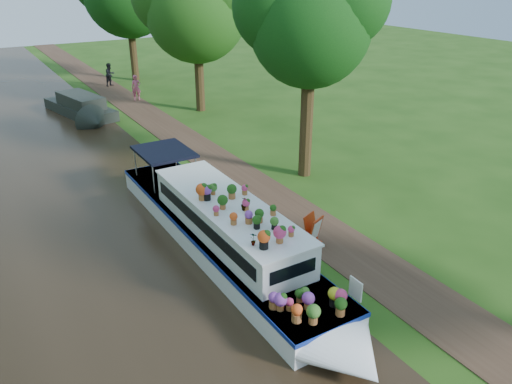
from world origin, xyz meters
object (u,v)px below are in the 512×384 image
object	(u,v)px
second_boat	(81,107)
pedestrian_pink	(136,88)
plant_boat	(229,232)
pedestrian_dark	(110,75)
sandwich_board	(313,231)

from	to	relation	value
second_boat	pedestrian_pink	distance (m)	4.64
plant_boat	pedestrian_pink	xyz separation A→B (m)	(4.15, 20.80, 0.01)
pedestrian_dark	plant_boat	bearing A→B (deg)	-126.34
sandwich_board	pedestrian_pink	distance (m)	21.66
plant_boat	sandwich_board	distance (m)	2.84
sandwich_board	pedestrian_pink	world-z (taller)	pedestrian_pink
second_boat	pedestrian_pink	xyz separation A→B (m)	(4.16, 2.02, 0.33)
plant_boat	pedestrian_dark	distance (m)	26.28
sandwich_board	pedestrian_pink	xyz separation A→B (m)	(1.45, 21.61, 0.39)
second_boat	sandwich_board	distance (m)	19.78
plant_boat	pedestrian_dark	bearing A→B (deg)	81.48
second_boat	sandwich_board	xyz separation A→B (m)	(2.71, -19.59, -0.06)
plant_boat	second_boat	xyz separation A→B (m)	(-0.01, 18.79, -0.31)
sandwich_board	pedestrian_dark	world-z (taller)	pedestrian_dark
second_boat	sandwich_board	world-z (taller)	second_boat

